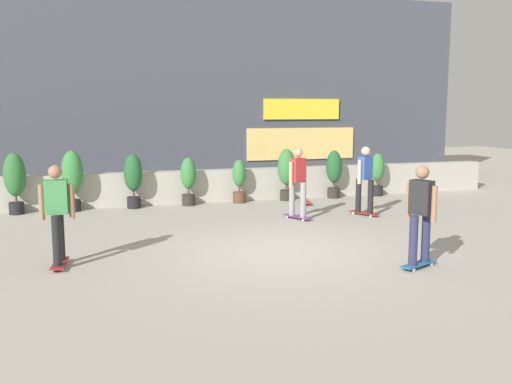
{
  "coord_description": "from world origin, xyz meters",
  "views": [
    {
      "loc": [
        -3.51,
        -9.51,
        2.58
      ],
      "look_at": [
        0.0,
        1.5,
        0.9
      ],
      "focal_mm": 39.78,
      "sensor_mm": 36.0,
      "label": 1
    }
  ],
  "objects_px": {
    "skater_foreground": "(365,177)",
    "skateboard_near_camera": "(306,202)",
    "potted_plant_4": "(239,180)",
    "potted_plant_5": "(286,171)",
    "potted_plant_3": "(188,179)",
    "potted_plant_2": "(133,177)",
    "skater_mid_plaza": "(421,212)",
    "potted_plant_6": "(334,171)",
    "potted_plant_0": "(15,178)",
    "potted_plant_7": "(377,172)",
    "skater_far_right": "(57,211)",
    "potted_plant_1": "(72,176)",
    "skater_far_left": "(298,180)"
  },
  "relations": [
    {
      "from": "potted_plant_2",
      "to": "skater_far_left",
      "type": "distance_m",
      "value": 4.49
    },
    {
      "from": "potted_plant_3",
      "to": "potted_plant_4",
      "type": "distance_m",
      "value": 1.44
    },
    {
      "from": "potted_plant_4",
      "to": "potted_plant_5",
      "type": "height_order",
      "value": "potted_plant_5"
    },
    {
      "from": "potted_plant_3",
      "to": "potted_plant_1",
      "type": "bearing_deg",
      "value": 180.0
    },
    {
      "from": "potted_plant_0",
      "to": "skateboard_near_camera",
      "type": "height_order",
      "value": "potted_plant_0"
    },
    {
      "from": "potted_plant_5",
      "to": "skateboard_near_camera",
      "type": "relative_size",
      "value": 1.8
    },
    {
      "from": "potted_plant_7",
      "to": "potted_plant_1",
      "type": "bearing_deg",
      "value": 180.0
    },
    {
      "from": "potted_plant_0",
      "to": "potted_plant_5",
      "type": "height_order",
      "value": "potted_plant_0"
    },
    {
      "from": "potted_plant_3",
      "to": "potted_plant_6",
      "type": "relative_size",
      "value": 0.93
    },
    {
      "from": "potted_plant_7",
      "to": "skater_far_left",
      "type": "height_order",
      "value": "skater_far_left"
    },
    {
      "from": "potted_plant_7",
      "to": "skateboard_near_camera",
      "type": "xyz_separation_m",
      "value": [
        -2.64,
        -0.76,
        -0.65
      ]
    },
    {
      "from": "skater_foreground",
      "to": "skateboard_near_camera",
      "type": "height_order",
      "value": "skater_foreground"
    },
    {
      "from": "potted_plant_4",
      "to": "potted_plant_6",
      "type": "bearing_deg",
      "value": -0.0
    },
    {
      "from": "potted_plant_1",
      "to": "potted_plant_5",
      "type": "bearing_deg",
      "value": -0.0
    },
    {
      "from": "potted_plant_1",
      "to": "potted_plant_6",
      "type": "bearing_deg",
      "value": -0.0
    },
    {
      "from": "potted_plant_2",
      "to": "potted_plant_4",
      "type": "height_order",
      "value": "potted_plant_2"
    },
    {
      "from": "potted_plant_3",
      "to": "potted_plant_7",
      "type": "xyz_separation_m",
      "value": [
        5.77,
        0.0,
        -0.02
      ]
    },
    {
      "from": "potted_plant_2",
      "to": "potted_plant_7",
      "type": "height_order",
      "value": "potted_plant_2"
    },
    {
      "from": "potted_plant_7",
      "to": "skater_foreground",
      "type": "distance_m",
      "value": 3.39
    },
    {
      "from": "potted_plant_0",
      "to": "potted_plant_3",
      "type": "bearing_deg",
      "value": 0.0
    },
    {
      "from": "potted_plant_3",
      "to": "skateboard_near_camera",
      "type": "xyz_separation_m",
      "value": [
        3.13,
        -0.76,
        -0.67
      ]
    },
    {
      "from": "potted_plant_0",
      "to": "potted_plant_5",
      "type": "bearing_deg",
      "value": 0.0
    },
    {
      "from": "potted_plant_1",
      "to": "potted_plant_6",
      "type": "height_order",
      "value": "potted_plant_1"
    },
    {
      "from": "potted_plant_2",
      "to": "skater_foreground",
      "type": "relative_size",
      "value": 0.85
    },
    {
      "from": "potted_plant_3",
      "to": "skater_foreground",
      "type": "distance_m",
      "value": 4.74
    },
    {
      "from": "potted_plant_2",
      "to": "potted_plant_6",
      "type": "height_order",
      "value": "potted_plant_2"
    },
    {
      "from": "potted_plant_6",
      "to": "skater_far_right",
      "type": "bearing_deg",
      "value": -144.36
    },
    {
      "from": "potted_plant_0",
      "to": "potted_plant_3",
      "type": "distance_m",
      "value": 4.35
    },
    {
      "from": "potted_plant_2",
      "to": "potted_plant_5",
      "type": "distance_m",
      "value": 4.3
    },
    {
      "from": "potted_plant_4",
      "to": "skater_foreground",
      "type": "distance_m",
      "value": 3.68
    },
    {
      "from": "potted_plant_3",
      "to": "skater_far_left",
      "type": "relative_size",
      "value": 0.77
    },
    {
      "from": "potted_plant_6",
      "to": "skater_mid_plaza",
      "type": "height_order",
      "value": "skater_mid_plaza"
    },
    {
      "from": "potted_plant_5",
      "to": "skater_far_right",
      "type": "height_order",
      "value": "skater_far_right"
    },
    {
      "from": "potted_plant_2",
      "to": "potted_plant_3",
      "type": "height_order",
      "value": "potted_plant_2"
    },
    {
      "from": "potted_plant_2",
      "to": "potted_plant_4",
      "type": "relative_size",
      "value": 1.18
    },
    {
      "from": "potted_plant_1",
      "to": "potted_plant_4",
      "type": "relative_size",
      "value": 1.29
    },
    {
      "from": "skater_mid_plaza",
      "to": "potted_plant_2",
      "type": "bearing_deg",
      "value": 118.3
    },
    {
      "from": "potted_plant_5",
      "to": "skater_far_right",
      "type": "distance_m",
      "value": 8.11
    },
    {
      "from": "skater_mid_plaza",
      "to": "skater_foreground",
      "type": "bearing_deg",
      "value": 72.55
    },
    {
      "from": "skateboard_near_camera",
      "to": "potted_plant_3",
      "type": "bearing_deg",
      "value": 166.4
    },
    {
      "from": "potted_plant_0",
      "to": "potted_plant_2",
      "type": "xyz_separation_m",
      "value": [
        2.88,
        0.0,
        -0.07
      ]
    },
    {
      "from": "potted_plant_2",
      "to": "skater_mid_plaza",
      "type": "xyz_separation_m",
      "value": [
        3.9,
        -7.24,
        0.11
      ]
    },
    {
      "from": "potted_plant_6",
      "to": "potted_plant_7",
      "type": "bearing_deg",
      "value": 0.0
    },
    {
      "from": "potted_plant_2",
      "to": "skater_mid_plaza",
      "type": "bearing_deg",
      "value": -61.7
    },
    {
      "from": "potted_plant_6",
      "to": "potted_plant_7",
      "type": "xyz_separation_m",
      "value": [
        1.44,
        0.0,
        -0.09
      ]
    },
    {
      "from": "potted_plant_5",
      "to": "skateboard_near_camera",
      "type": "bearing_deg",
      "value": -68.91
    },
    {
      "from": "skater_foreground",
      "to": "skater_far_right",
      "type": "height_order",
      "value": "same"
    },
    {
      "from": "potted_plant_1",
      "to": "potted_plant_6",
      "type": "xyz_separation_m",
      "value": [
        7.31,
        -0.0,
        -0.11
      ]
    },
    {
      "from": "potted_plant_3",
      "to": "skater_far_right",
      "type": "relative_size",
      "value": 0.77
    },
    {
      "from": "potted_plant_2",
      "to": "potted_plant_3",
      "type": "relative_size",
      "value": 1.1
    }
  ]
}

